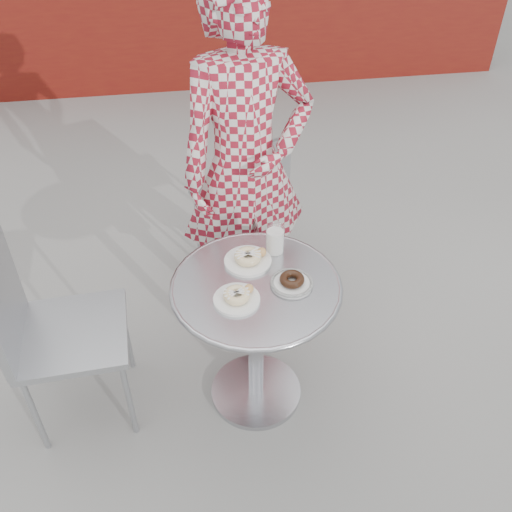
{
  "coord_description": "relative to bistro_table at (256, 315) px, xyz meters",
  "views": [
    {
      "loc": [
        -0.23,
        -1.68,
        2.28
      ],
      "look_at": [
        0.04,
        0.09,
        0.78
      ],
      "focal_mm": 40.0,
      "sensor_mm": 36.0,
      "label": 1
    }
  ],
  "objects": [
    {
      "name": "ground",
      "position": [
        -0.03,
        0.0,
        -0.54
      ],
      "size": [
        60.0,
        60.0,
        0.0
      ],
      "primitive_type": "plane",
      "color": "#979590",
      "rests_on": "ground"
    },
    {
      "name": "bistro_table",
      "position": [
        0.0,
        0.0,
        0.0
      ],
      "size": [
        0.71,
        0.71,
        0.72
      ],
      "rotation": [
        0.0,
        0.0,
        -0.04
      ],
      "color": "silver",
      "rests_on": "ground"
    },
    {
      "name": "chair_far",
      "position": [
        0.05,
        0.99,
        -0.26
      ],
      "size": [
        0.54,
        0.55,
        0.89
      ],
      "rotation": [
        0.0,
        0.0,
        3.48
      ],
      "color": "#A3A6AB",
      "rests_on": "ground"
    },
    {
      "name": "chair_left",
      "position": [
        -0.79,
        0.06,
        -0.25
      ],
      "size": [
        0.48,
        0.47,
        0.95
      ],
      "rotation": [
        0.0,
        0.0,
        1.62
      ],
      "color": "#A3A6AB",
      "rests_on": "ground"
    },
    {
      "name": "seated_person",
      "position": [
        0.05,
        0.61,
        0.35
      ],
      "size": [
        0.72,
        0.55,
        1.78
      ],
      "primitive_type": "imported",
      "rotation": [
        0.0,
        0.0,
        0.2
      ],
      "color": "maroon",
      "rests_on": "ground"
    },
    {
      "name": "plate_far",
      "position": [
        -0.01,
        0.14,
        0.19
      ],
      "size": [
        0.2,
        0.2,
        0.05
      ],
      "rotation": [
        0.0,
        0.0,
        -0.06
      ],
      "color": "white",
      "rests_on": "bistro_table"
    },
    {
      "name": "plate_near",
      "position": [
        -0.09,
        -0.08,
        0.19
      ],
      "size": [
        0.18,
        0.18,
        0.05
      ],
      "rotation": [
        0.0,
        0.0,
        0.14
      ],
      "color": "white",
      "rests_on": "bistro_table"
    },
    {
      "name": "plate_checker",
      "position": [
        0.14,
        -0.02,
        0.19
      ],
      "size": [
        0.18,
        0.18,
        0.05
      ],
      "rotation": [
        0.0,
        0.0,
        0.32
      ],
      "color": "white",
      "rests_on": "bistro_table"
    },
    {
      "name": "milk_cup",
      "position": [
        0.11,
        0.2,
        0.23
      ],
      "size": [
        0.08,
        0.08,
        0.13
      ],
      "rotation": [
        0.0,
        0.0,
        0.03
      ],
      "color": "white",
      "rests_on": "bistro_table"
    }
  ]
}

